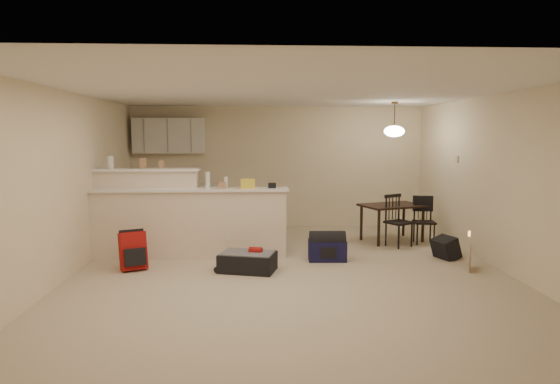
{
  "coord_description": "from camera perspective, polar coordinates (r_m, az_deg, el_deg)",
  "views": [
    {
      "loc": [
        -0.48,
        -6.84,
        1.92
      ],
      "look_at": [
        -0.1,
        0.7,
        1.05
      ],
      "focal_mm": 32.0,
      "sensor_mm": 36.0,
      "label": 1
    }
  ],
  "objects": [
    {
      "name": "dining_table",
      "position": [
        9.22,
        12.7,
        -1.9
      ],
      "size": [
        1.25,
        1.03,
        0.67
      ],
      "rotation": [
        0.0,
        0.0,
        0.34
      ],
      "color": "black",
      "rests_on": "ground"
    },
    {
      "name": "suitcase",
      "position": [
        7.13,
        -3.71,
        -8.0
      ],
      "size": [
        0.86,
        0.68,
        0.26
      ],
      "primitive_type": "cube",
      "rotation": [
        0.0,
        0.0,
        -0.26
      ],
      "color": "black",
      "rests_on": "ground"
    },
    {
      "name": "cardboard_sheet",
      "position": [
        7.64,
        20.91,
        -7.26
      ],
      "size": [
        0.18,
        0.36,
        0.3
      ],
      "primitive_type": "cube",
      "rotation": [
        0.0,
        0.0,
        1.14
      ],
      "color": "#A57955",
      "rests_on": "ground"
    },
    {
      "name": "red_backpack",
      "position": [
        7.47,
        -16.45,
        -6.48
      ],
      "size": [
        0.42,
        0.35,
        0.54
      ],
      "primitive_type": "cube",
      "rotation": [
        0.0,
        0.0,
        0.42
      ],
      "color": "#A01312",
      "rests_on": "ground"
    },
    {
      "name": "dining_chair_far",
      "position": [
        9.16,
        16.16,
        -3.19
      ],
      "size": [
        0.39,
        0.38,
        0.82
      ],
      "primitive_type": null,
      "rotation": [
        0.0,
        0.0,
        -0.1
      ],
      "color": "black",
      "rests_on": "ground"
    },
    {
      "name": "dining_chair_near",
      "position": [
        8.82,
        13.46,
        -3.23
      ],
      "size": [
        0.53,
        0.52,
        0.89
      ],
      "primitive_type": null,
      "rotation": [
        0.0,
        0.0,
        0.54
      ],
      "color": "black",
      "rests_on": "ground"
    },
    {
      "name": "thermostat",
      "position": [
        9.09,
        19.56,
        3.54
      ],
      "size": [
        0.02,
        0.12,
        0.12
      ],
      "primitive_type": "cube",
      "color": "beige",
      "rests_on": "room"
    },
    {
      "name": "pendant_lamp",
      "position": [
        9.12,
        12.92,
        6.84
      ],
      "size": [
        0.36,
        0.36,
        0.62
      ],
      "color": "brown",
      "rests_on": "room"
    },
    {
      "name": "navy_duffel",
      "position": [
        7.72,
        5.42,
        -6.66
      ],
      "size": [
        0.59,
        0.34,
        0.31
      ],
      "primitive_type": "cube",
      "rotation": [
        0.0,
        0.0,
        -0.05
      ],
      "color": "#13133C",
      "rests_on": "ground"
    },
    {
      "name": "small_box",
      "position": [
        8.11,
        -13.39,
        3.07
      ],
      "size": [
        0.08,
        0.06,
        0.12
      ],
      "primitive_type": "cube",
      "color": "#A57955",
      "rests_on": "breakfast_bar"
    },
    {
      "name": "room",
      "position": [
        6.89,
        1.13,
        0.99
      ],
      "size": [
        7.0,
        7.02,
        2.5
      ],
      "color": "#C2B295",
      "rests_on": "ground"
    },
    {
      "name": "cereal_box",
      "position": [
        8.17,
        -15.38,
        3.18
      ],
      "size": [
        0.1,
        0.07,
        0.16
      ],
      "primitive_type": "cube",
      "color": "#A57955",
      "rests_on": "breakfast_bar"
    },
    {
      "name": "kitchen_counter",
      "position": [
        10.25,
        -11.39,
        -1.81
      ],
      "size": [
        1.8,
        0.6,
        0.9
      ],
      "primitive_type": "cube",
      "color": "white",
      "rests_on": "ground"
    },
    {
      "name": "black_daypack",
      "position": [
        8.21,
        18.4,
        -6.13
      ],
      "size": [
        0.37,
        0.44,
        0.33
      ],
      "primitive_type": "cube",
      "rotation": [
        0.0,
        0.0,
        1.9
      ],
      "color": "black",
      "rests_on": "ground"
    },
    {
      "name": "pouch",
      "position": [
        7.79,
        -0.91,
        0.75
      ],
      "size": [
        0.12,
        0.1,
        0.08
      ],
      "primitive_type": "cube",
      "color": "#A57955",
      "rests_on": "breakfast_bar"
    },
    {
      "name": "bag_lump",
      "position": [
        7.78,
        -3.69,
        0.95
      ],
      "size": [
        0.22,
        0.18,
        0.14
      ],
      "primitive_type": "cube",
      "color": "#A57955",
      "rests_on": "breakfast_bar"
    },
    {
      "name": "extra_item_x",
      "position": [
        7.8,
        -6.56,
        0.8
      ],
      "size": [
        0.12,
        0.1,
        0.1
      ],
      "primitive_type": "cube",
      "color": "#A57955",
      "rests_on": "breakfast_bar"
    },
    {
      "name": "bottle_a",
      "position": [
        7.81,
        -8.25,
        1.36
      ],
      "size": [
        0.07,
        0.07,
        0.26
      ],
      "primitive_type": "cylinder",
      "color": "silver",
      "rests_on": "breakfast_bar"
    },
    {
      "name": "jar",
      "position": [
        8.29,
        -18.8,
        3.25
      ],
      "size": [
        0.1,
        0.1,
        0.2
      ],
      "primitive_type": "cylinder",
      "color": "silver",
      "rests_on": "breakfast_bar"
    },
    {
      "name": "breakfast_bar",
      "position": [
        8.03,
        -12.01,
        -2.97
      ],
      "size": [
        3.08,
        0.58,
        1.39
      ],
      "color": "beige",
      "rests_on": "ground"
    },
    {
      "name": "bottle_b",
      "position": [
        7.79,
        -6.2,
        1.08
      ],
      "size": [
        0.06,
        0.06,
        0.18
      ],
      "primitive_type": "cylinder",
      "color": "silver",
      "rests_on": "breakfast_bar"
    },
    {
      "name": "upper_cabinets",
      "position": [
        10.31,
        -12.57,
        6.3
      ],
      "size": [
        1.4,
        0.34,
        0.7
      ],
      "primitive_type": "cube",
      "color": "white",
      "rests_on": "room"
    }
  ]
}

